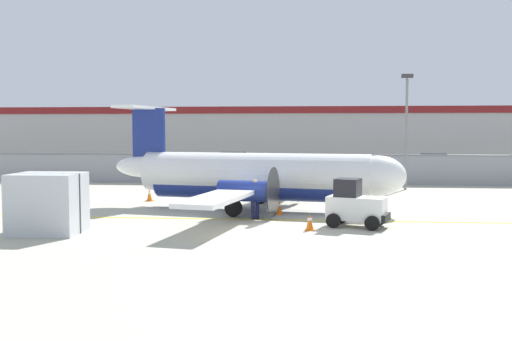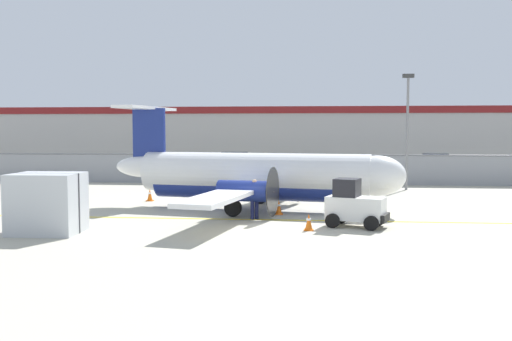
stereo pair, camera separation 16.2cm
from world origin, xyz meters
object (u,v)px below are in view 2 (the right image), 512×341
Objects in this scene: traffic_cone_far_left at (309,222)px; parked_car_0 at (154,161)px; parked_car_2 at (350,166)px; parked_car_1 at (236,160)px; traffic_cone_near_right at (150,195)px; cargo_container at (47,203)px; apron_light_pole at (407,122)px; commuter_airplane at (259,176)px; traffic_cone_near_left at (279,208)px; parked_car_3 at (436,162)px; ground_crew_worker at (255,197)px; baggage_tug at (354,205)px.

parked_car_0 is at bearing 115.43° from traffic_cone_far_left.
parked_car_1 is at bearing 140.70° from parked_car_2.
cargo_container is at bearing -96.25° from traffic_cone_near_right.
cargo_container is 3.83× the size of traffic_cone_far_left.
apron_light_pole is at bearing 45.62° from cargo_container.
traffic_cone_near_left is (1.01, -1.29, -1.29)m from commuter_airplane.
cargo_container is 9.68m from traffic_cone_far_left.
cargo_container is 0.56× the size of parked_car_3.
cargo_container is 0.34× the size of apron_light_pole.
parked_car_0 is 0.99× the size of parked_car_3.
commuter_airplane is 2.82m from ground_crew_worker.
traffic_cone_near_right is at bearing 163.37° from baggage_tug.
traffic_cone_far_left is 0.15× the size of parked_car_3.
traffic_cone_near_right is (-10.24, 7.17, -0.54)m from baggage_tug.
ground_crew_worker is at bearing -42.51° from traffic_cone_near_right.
baggage_tug is 4.00× the size of traffic_cone_far_left.
parked_car_0 is 25.78m from parked_car_3.
apron_light_pole is at bearing -101.34° from parked_car_3.
traffic_cone_far_left is (2.36, -5.23, -1.29)m from commuter_airplane.
parked_car_1 is 12.72m from parked_car_2.
ground_crew_worker is 0.69× the size of cargo_container.
traffic_cone_far_left is at bearing -43.85° from traffic_cone_near_right.
cargo_container is at bearing -86.76° from parked_car_1.
cargo_container reaches higher than parked_car_1.
cargo_container reaches higher than traffic_cone_far_left.
commuter_airplane is 25.03× the size of traffic_cone_near_left.
parked_car_0 is (-12.27, 28.16, -0.06)m from ground_crew_worker.
baggage_tug reaches higher than parked_car_0.
baggage_tug is at bearing -67.06° from parked_car_1.
ground_crew_worker and parked_car_2 have the same top height.
traffic_cone_near_right is 16.68m from apron_light_pole.
cargo_container is 29.60m from parked_car_2.
baggage_tug is 4.00× the size of traffic_cone_near_right.
commuter_airplane is 5.88m from traffic_cone_far_left.
baggage_tug is 11.56m from cargo_container.
baggage_tug reaches higher than parked_car_2.
cargo_container is 0.57× the size of parked_car_2.
parked_car_0 is 18.55m from parked_car_2.
cargo_container reaches higher than ground_crew_worker.
commuter_airplane is at bearing -110.97° from parked_car_3.
baggage_tug is at bearing 10.84° from cargo_container.
parked_car_0 is (-5.04, 32.12, -0.21)m from cargo_container.
parked_car_1 is (-7.15, 32.67, 0.58)m from traffic_cone_far_left.
cargo_container is 9.85m from traffic_cone_near_left.
cargo_container is at bearing -171.15° from traffic_cone_far_left.
parked_car_1 is 0.60× the size of apron_light_pole.
traffic_cone_far_left is (8.48, -8.14, 0.00)m from traffic_cone_near_right.
baggage_tug is 0.58× the size of parked_car_3.
traffic_cone_near_left is 0.15× the size of parked_car_1.
parked_car_1 is at bearing 86.90° from traffic_cone_near_right.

